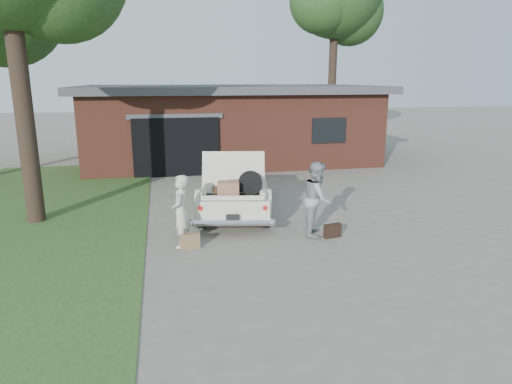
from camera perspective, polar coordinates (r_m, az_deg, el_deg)
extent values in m
plane|color=gray|center=(10.09, 0.70, -6.88)|extent=(90.00, 90.00, 0.00)
cube|color=#2D4C1E|center=(13.18, -26.51, -3.31)|extent=(6.00, 16.00, 0.02)
cube|color=brown|center=(21.03, -3.43, 8.24)|extent=(12.00, 7.00, 3.00)
cube|color=#4C4C51|center=(20.93, -3.50, 12.74)|extent=(12.80, 7.80, 0.30)
cube|color=black|center=(17.44, -9.91, 5.55)|extent=(3.20, 0.30, 2.20)
cube|color=#4C4C51|center=(17.25, -10.06, 9.30)|extent=(3.50, 0.12, 0.18)
cube|color=black|center=(18.50, 9.10, 7.62)|extent=(1.40, 0.08, 1.00)
cylinder|color=#38281E|center=(12.69, -26.99, 8.69)|extent=(0.44, 0.44, 5.51)
sphere|color=#305523|center=(19.76, -29.18, 19.64)|extent=(4.28, 4.28, 4.28)
cylinder|color=#38281E|center=(26.18, 9.47, 12.97)|extent=(0.44, 0.44, 6.43)
sphere|color=#305523|center=(27.25, 11.69, 21.15)|extent=(3.58, 3.58, 3.58)
sphere|color=#305523|center=(25.58, 8.23, 22.56)|extent=(3.34, 3.34, 3.34)
cube|color=beige|center=(12.72, -2.61, 0.19)|extent=(2.53, 4.77, 0.59)
cube|color=#B6B1A0|center=(12.87, -2.61, 2.73)|extent=(1.81, 2.06, 0.47)
cube|color=black|center=(13.72, -2.52, 3.36)|extent=(1.39, 0.33, 0.40)
cube|color=black|center=(12.03, -2.71, 1.85)|extent=(1.39, 0.33, 0.40)
cylinder|color=black|center=(11.35, -6.83, -2.99)|extent=(0.31, 0.62, 0.60)
cylinder|color=black|center=(11.31, 1.25, -2.97)|extent=(0.31, 0.62, 0.60)
cylinder|color=black|center=(14.32, -5.64, 0.61)|extent=(0.31, 0.62, 0.60)
cylinder|color=black|center=(14.28, 0.75, 0.64)|extent=(0.31, 0.62, 0.60)
cylinder|color=silver|center=(10.55, -2.92, -3.88)|extent=(1.86, 0.50, 0.16)
cylinder|color=#A5140F|center=(10.56, -6.96, -1.99)|extent=(0.12, 0.11, 0.11)
cylinder|color=#A5140F|center=(10.51, 1.13, -1.96)|extent=(0.12, 0.11, 0.11)
cube|color=black|center=(10.49, -2.93, -3.20)|extent=(0.31, 0.07, 0.15)
cube|color=black|center=(10.97, -2.86, -0.36)|extent=(1.57, 1.24, 0.04)
cube|color=beige|center=(11.00, -6.64, 0.08)|extent=(0.24, 0.99, 0.16)
cube|color=beige|center=(10.95, 0.93, 0.11)|extent=(0.24, 0.99, 0.16)
cube|color=beige|center=(10.47, -2.94, -0.75)|extent=(1.44, 0.32, 0.11)
cube|color=beige|center=(11.14, -2.84, 2.48)|extent=(1.58, 0.72, 0.97)
cube|color=#45311D|center=(11.18, -4.03, 0.44)|extent=(0.59, 0.44, 0.17)
cube|color=#9A694E|center=(10.74, -3.46, 0.38)|extent=(0.56, 0.42, 0.35)
cube|color=black|center=(11.21, -2.41, 0.53)|extent=(0.66, 0.49, 0.18)
cube|color=olive|center=(11.18, -2.32, 1.30)|extent=(0.51, 0.38, 0.16)
cylinder|color=black|center=(10.85, -0.72, 1.15)|extent=(0.59, 0.25, 0.57)
imported|color=beige|center=(10.03, -9.39, -2.40)|extent=(0.48, 0.64, 1.60)
imported|color=gray|center=(10.74, 7.68, -0.81)|extent=(0.92, 1.03, 1.75)
cube|color=olive|center=(10.05, -8.26, -6.09)|extent=(0.44, 0.15, 0.34)
cube|color=black|center=(10.78, 9.54, -4.79)|extent=(0.44, 0.22, 0.32)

